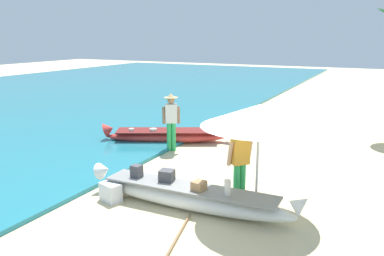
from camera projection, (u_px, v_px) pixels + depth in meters
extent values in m
plane|color=beige|center=(205.00, 200.00, 8.65)|extent=(80.00, 80.00, 0.00)
cube|color=teal|center=(29.00, 99.00, 21.98)|extent=(24.00, 56.00, 0.10)
ellipsoid|color=white|center=(189.00, 198.00, 8.18)|extent=(4.47, 0.74, 0.46)
cone|color=white|center=(296.00, 204.00, 7.20)|extent=(0.41, 0.40, 0.47)
cone|color=white|center=(104.00, 170.00, 9.04)|extent=(0.41, 0.40, 0.47)
cube|color=gray|center=(189.00, 188.00, 8.13)|extent=(3.76, 0.74, 0.04)
cube|color=#424247|center=(137.00, 172.00, 8.66)|extent=(0.24, 0.22, 0.29)
cube|color=#424247|center=(167.00, 176.00, 8.42)|extent=(0.34, 0.32, 0.27)
cube|color=#9E754C|center=(199.00, 186.00, 7.93)|extent=(0.28, 0.30, 0.21)
cylinder|color=silver|center=(227.00, 188.00, 7.67)|extent=(0.13, 0.13, 0.33)
ellipsoid|color=red|center=(167.00, 136.00, 13.29)|extent=(3.94, 2.54, 0.40)
cone|color=red|center=(225.00, 129.00, 13.24)|extent=(0.61, 0.63, 0.56)
cone|color=red|center=(109.00, 129.00, 13.23)|extent=(0.61, 0.63, 0.56)
cube|color=maroon|center=(167.00, 131.00, 13.25)|extent=(3.38, 2.27, 0.04)
cylinder|color=silver|center=(131.00, 130.00, 13.12)|extent=(0.18, 0.18, 0.10)
cylinder|color=silver|center=(153.00, 130.00, 13.12)|extent=(0.25, 0.25, 0.10)
sphere|color=tan|center=(173.00, 128.00, 13.22)|extent=(0.20, 0.20, 0.20)
cylinder|color=green|center=(174.00, 137.00, 12.29)|extent=(0.14, 0.14, 0.89)
cylinder|color=green|center=(169.00, 137.00, 12.27)|extent=(0.14, 0.14, 0.89)
cube|color=silver|center=(171.00, 113.00, 12.11)|extent=(0.42, 0.39, 0.59)
cylinder|color=#9E7051|center=(179.00, 115.00, 12.13)|extent=(0.19, 0.21, 0.53)
cylinder|color=#9E7051|center=(164.00, 115.00, 12.07)|extent=(0.19, 0.21, 0.53)
sphere|color=#9E7051|center=(171.00, 100.00, 12.01)|extent=(0.22, 0.22, 0.22)
cylinder|color=tan|center=(171.00, 98.00, 12.00)|extent=(0.44, 0.44, 0.02)
cone|color=tan|center=(171.00, 95.00, 11.98)|extent=(0.26, 0.26, 0.12)
cylinder|color=green|center=(236.00, 184.00, 8.37)|extent=(0.14, 0.14, 0.89)
cylinder|color=green|center=(242.00, 183.00, 8.42)|extent=(0.14, 0.14, 0.89)
cube|color=gold|center=(240.00, 151.00, 8.23)|extent=(0.40, 0.42, 0.58)
cylinder|color=tan|center=(230.00, 154.00, 8.17)|extent=(0.21, 0.20, 0.53)
cylinder|color=tan|center=(249.00, 152.00, 8.34)|extent=(0.21, 0.20, 0.53)
sphere|color=tan|center=(241.00, 132.00, 8.13)|extent=(0.22, 0.22, 0.22)
cylinder|color=#B7B7BC|center=(257.00, 160.00, 7.84)|extent=(0.05, 0.05, 2.21)
cone|color=silver|center=(259.00, 115.00, 7.63)|extent=(2.31, 2.31, 0.43)
cylinder|color=#333338|center=(255.00, 210.00, 8.08)|extent=(0.36, 0.36, 0.06)
cube|color=silver|center=(111.00, 192.00, 8.55)|extent=(0.55, 0.43, 0.40)
cylinder|color=#8E6B47|center=(178.00, 236.00, 7.04)|extent=(0.45, 1.72, 0.05)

